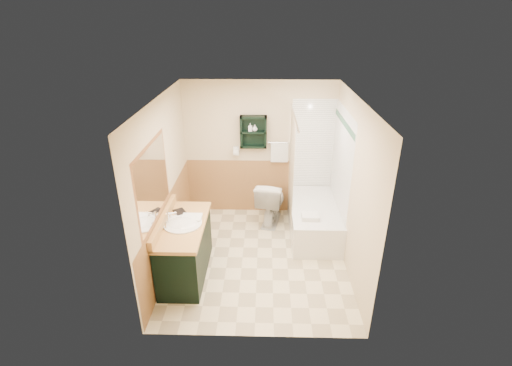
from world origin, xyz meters
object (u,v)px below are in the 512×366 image
Objects in this scene: toilet at (271,202)px; soap_bottle_a at (250,129)px; soap_bottle_b at (255,129)px; wall_shelf at (253,132)px; vanity at (185,249)px; vanity_book at (174,208)px; bathtub at (314,220)px; hair_dryer at (236,151)px.

soap_bottle_a reaches higher than toilet.
toilet is at bearing -47.24° from soap_bottle_b.
wall_shelf is 2.30m from vanity.
soap_bottle_a is at bearing 23.72° from vanity_book.
vanity_book is (-2.08, -0.83, 0.65)m from bathtub.
soap_bottle_a is (0.84, 1.78, 1.19)m from vanity.
vanity is at bearing -108.16° from hair_dryer.
toilet is (0.31, -0.32, -1.16)m from wall_shelf.
soap_bottle_b is (0.33, -0.03, 0.41)m from hair_dryer.
vanity_book reaches higher than bathtub.
vanity_book is 1.47× the size of soap_bottle_a.
soap_bottle_b reaches higher than vanity_book.
vanity is 9.47× the size of soap_bottle_a.
soap_bottle_a reaches higher than bathtub.
vanity is at bearing 62.37° from toilet.
vanity_book reaches higher than vanity.
bathtub is 7.54× the size of vanity_book.
soap_bottle_b is (-0.29, 0.31, 1.22)m from toilet.
toilet is 1.90m from vanity_book.
soap_bottle_b reaches higher than toilet.
wall_shelf is 1.24m from toilet.
wall_shelf is at bearing 5.43° from soap_bottle_a.
soap_bottle_b reaches higher than hair_dryer.
wall_shelf is at bearing 145.87° from bathtub.
vanity is 2.21m from bathtub.
toilet reaches higher than bathtub.
hair_dryer is 1.75m from vanity_book.
vanity_book is 1.95m from soap_bottle_a.
soap_bottle_a is (1.01, 1.52, 0.68)m from vanity_book.
wall_shelf is 2.77× the size of vanity_book.
vanity_book is at bearing -123.59° from soap_bottle_a.
soap_bottle_a is at bearing -28.68° from toilet.
vanity_book reaches higher than toilet.
toilet is (-0.71, 0.38, 0.13)m from bathtub.
soap_bottle_a is (0.25, -0.03, 0.40)m from hair_dryer.
bathtub is at bearing -34.13° from wall_shelf.
vanity_book is (-0.17, 0.27, 0.51)m from vanity.
soap_bottle_a is 1.19× the size of soap_bottle_b.
bathtub is (1.92, 1.09, -0.14)m from vanity.
bathtub is 1.81m from soap_bottle_b.
bathtub is (1.33, -0.72, -0.94)m from hair_dryer.
wall_shelf is 2.29× the size of hair_dryer.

